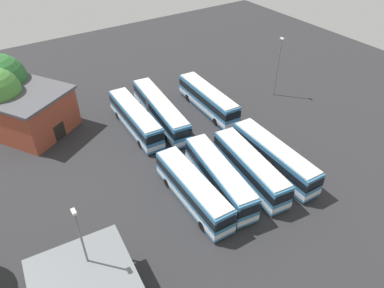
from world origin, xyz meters
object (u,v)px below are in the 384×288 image
object	(u,v)px
lamp_post_near_entrance	(278,65)
bus_row1_slot2	(250,168)
depot_building	(32,113)
bus_row1_slot0	(193,190)
bus_row0_slot0	(135,118)
maintenance_shelter	(86,288)
bus_row1_slot1	(219,177)
bus_row1_slot3	(274,157)
bus_row0_slot1	(160,110)
bus_row0_slot3	(208,99)
tree_northeast	(2,79)
lamp_post_mid_lot	(85,251)

from	to	relation	value
lamp_post_near_entrance	bus_row1_slot2	bearing A→B (deg)	-51.58
depot_building	bus_row1_slot0	bearing A→B (deg)	24.25
bus_row0_slot0	maintenance_shelter	xyz separation A→B (m)	(21.17, -14.27, 2.01)
bus_row0_slot0	bus_row1_slot2	bearing A→B (deg)	20.77
bus_row1_slot1	bus_row0_slot0	bearing A→B (deg)	-171.33
bus_row1_slot3	lamp_post_near_entrance	distance (m)	18.18
bus_row1_slot1	bus_row1_slot2	distance (m)	3.78
bus_row0_slot1	depot_building	size ratio (longest dim) A/B	1.22
bus_row1_slot2	bus_row1_slot3	xyz separation A→B (m)	(0.07, 3.53, 0.00)
bus_row0_slot1	bus_row0_slot0	bearing A→B (deg)	-90.11
bus_row1_slot3	depot_building	bearing A→B (deg)	-137.96
bus_row0_slot1	lamp_post_near_entrance	xyz separation A→B (m)	(3.19, 18.34, 3.16)
bus_row0_slot1	bus_row1_slot3	size ratio (longest dim) A/B	1.17
depot_building	bus_row1_slot1	bearing A→B (deg)	31.25
bus_row0_slot3	maintenance_shelter	xyz separation A→B (m)	(19.97, -25.16, 2.01)
bus_row0_slot0	tree_northeast	bearing A→B (deg)	-134.45
lamp_post_near_entrance	tree_northeast	bearing A→B (deg)	-114.39
bus_row0_slot0	bus_row0_slot1	bearing A→B (deg)	89.89
bus_row1_slot1	bus_row1_slot2	xyz separation A→B (m)	(0.68, 3.72, -0.00)
bus_row1_slot1	lamp_post_near_entrance	xyz separation A→B (m)	(-12.04, 19.75, 3.17)
depot_building	tree_northeast	bearing A→B (deg)	-162.93
depot_building	lamp_post_mid_lot	bearing A→B (deg)	-4.71
bus_row0_slot3	tree_northeast	xyz separation A→B (m)	(-13.88, -23.82, 4.02)
bus_row1_slot1	lamp_post_near_entrance	world-z (taller)	lamp_post_near_entrance
bus_row0_slot3	tree_northeast	size ratio (longest dim) A/B	1.37
bus_row0_slot0	bus_row0_slot1	distance (m)	3.73
bus_row0_slot0	bus_row1_slot0	xyz separation A→B (m)	(15.34, -1.11, -0.00)
bus_row0_slot0	tree_northeast	world-z (taller)	tree_northeast
bus_row0_slot1	bus_row1_slot0	world-z (taller)	same
bus_row0_slot1	maintenance_shelter	size ratio (longest dim) A/B	1.53
bus_row1_slot3	lamp_post_near_entrance	bearing A→B (deg)	135.64
bus_row0_slot1	bus_row0_slot3	distance (m)	7.26
depot_building	lamp_post_mid_lot	size ratio (longest dim) A/B	1.26
bus_row1_slot1	lamp_post_near_entrance	bearing A→B (deg)	121.37
bus_row0_slot3	bus_row1_slot3	size ratio (longest dim) A/B	1.00
lamp_post_near_entrance	tree_northeast	size ratio (longest dim) A/B	1.00
lamp_post_mid_lot	bus_row0_slot3	bearing A→B (deg)	126.59
bus_row1_slot1	bus_row1_slot3	bearing A→B (deg)	84.06
bus_row0_slot3	bus_row1_slot2	world-z (taller)	same
bus_row0_slot0	bus_row1_slot1	world-z (taller)	same
bus_row1_slot0	tree_northeast	xyz separation A→B (m)	(-28.02, -11.81, 4.02)
bus_row1_slot0	tree_northeast	size ratio (longest dim) A/B	1.28
bus_row1_slot0	depot_building	bearing A→B (deg)	-155.75
bus_row1_slot2	bus_row1_slot0	bearing A→B (deg)	-94.57
depot_building	maintenance_shelter	size ratio (longest dim) A/B	1.25
bus_row0_slot0	bus_row1_slot2	distance (m)	17.02
bus_row1_slot0	maintenance_shelter	world-z (taller)	maintenance_shelter
bus_row1_slot2	bus_row1_slot3	bearing A→B (deg)	88.79
bus_row1_slot2	bus_row1_slot1	bearing A→B (deg)	-100.35
maintenance_shelter	depot_building	bearing A→B (deg)	173.77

